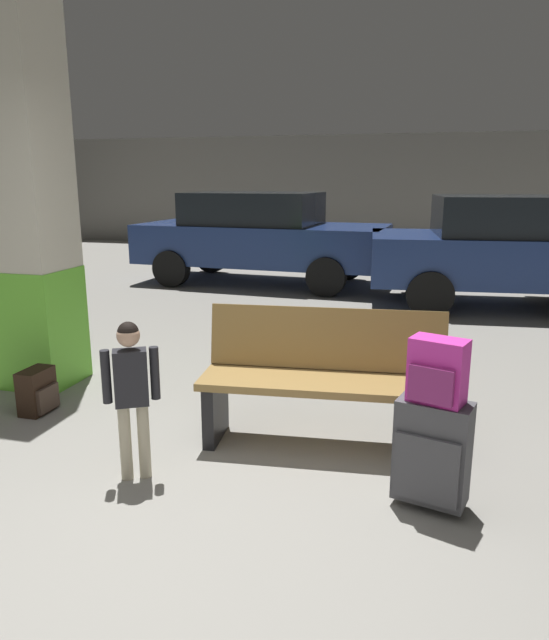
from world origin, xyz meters
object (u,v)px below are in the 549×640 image
at_px(structural_pillar, 28,199).
at_px(backpack_dark_floor, 38,391).
at_px(parked_car_near, 523,249).
at_px(bench, 323,379).
at_px(child, 131,384).
at_px(parked_car_far, 260,235).
at_px(backpack_bright, 437,372).
at_px(suitcase, 432,452).

bearing_deg(structural_pillar, backpack_dark_floor, -57.48).
bearing_deg(parked_car_near, structural_pillar, -135.17).
bearing_deg(backpack_dark_floor, bench, 2.01).
xyz_separation_m(structural_pillar, bench, (2.56, -0.52, -1.13)).
xyz_separation_m(bench, child, (-0.97, -0.78, 0.15)).
xyz_separation_m(bench, backpack_dark_floor, (-2.17, -0.08, -0.28)).
distance_m(bench, parked_car_far, 6.20).
relative_size(bench, backpack_bright, 4.84).
bearing_deg(backpack_bright, structural_pillar, 160.24).
relative_size(parked_car_near, parked_car_far, 1.02).
relative_size(backpack_bright, parked_car_near, 0.08).
distance_m(child, backpack_dark_floor, 1.45).
bearing_deg(parked_car_near, child, -116.27).
height_order(structural_pillar, bench, structural_pillar).
height_order(child, parked_car_far, parked_car_far).
xyz_separation_m(child, parked_car_far, (-1.20, 6.58, 0.22)).
bearing_deg(child, backpack_bright, 4.45).
height_order(bench, child, child).
bearing_deg(bench, parked_car_far, 110.53).
height_order(backpack_bright, parked_car_near, parked_car_near).
bearing_deg(structural_pillar, parked_car_near, 44.83).
bearing_deg(bench, child, -141.31).
relative_size(bench, parked_car_near, 0.39).
height_order(bench, backpack_bright, backpack_bright).
bearing_deg(suitcase, bench, 137.57).
distance_m(backpack_bright, parked_car_far, 7.06).
height_order(structural_pillar, suitcase, structural_pillar).
bearing_deg(child, structural_pillar, 140.50).
bearing_deg(bench, parked_car_near, 69.56).
bearing_deg(backpack_dark_floor, child, -30.42).
relative_size(structural_pillar, child, 3.31).
distance_m(bench, parked_car_near, 5.21).
distance_m(backpack_dark_floor, parked_car_near, 6.38).
xyz_separation_m(structural_pillar, suitcase, (3.27, -1.17, -1.25)).
xyz_separation_m(suitcase, backpack_dark_floor, (-2.88, 0.57, -0.15)).
bearing_deg(backpack_dark_floor, structural_pillar, 122.52).
bearing_deg(suitcase, parked_car_near, 78.69).
height_order(structural_pillar, backpack_bright, structural_pillar).
bearing_deg(child, parked_car_far, 100.31).
relative_size(bench, child, 1.72).
bearing_deg(parked_car_far, backpack_bright, -65.92).
distance_m(bench, backpack_bright, 1.02).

